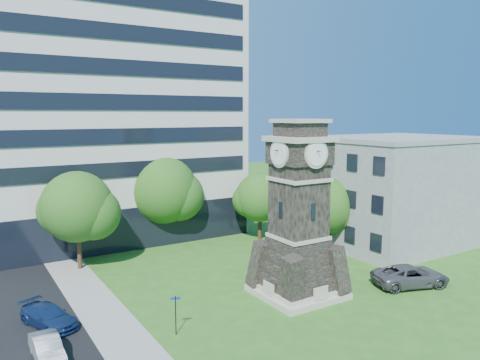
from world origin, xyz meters
TOP-DOWN VIEW (x-y plane):
  - ground at (0.00, 0.00)m, footprint 160.00×160.00m
  - sidewalk at (-9.50, 5.00)m, footprint 3.00×70.00m
  - clock_tower at (3.00, 2.00)m, footprint 5.40×5.40m
  - office_tall at (-3.20, 25.84)m, footprint 26.20×15.11m
  - office_low at (19.97, 8.00)m, footprint 15.20×12.20m
  - car_street_mid at (-13.48, 1.82)m, footprint 1.39×3.70m
  - car_street_north at (-12.73, 5.87)m, footprint 3.19×4.64m
  - car_east_lot at (11.11, -1.10)m, footprint 6.15×4.27m
  - park_bench at (1.69, 1.83)m, footprint 1.84×0.49m
  - street_sign at (-6.71, 0.89)m, footprint 0.55×0.06m
  - tree_nw at (-8.58, 15.65)m, footprint 6.32×5.75m
  - tree_nc at (0.29, 19.14)m, footprint 7.18×6.53m
  - tree_ne at (9.06, 15.54)m, footprint 5.42×4.93m
  - tree_east at (11.83, 9.14)m, footprint 5.91×5.37m

SIDE VIEW (x-z plane):
  - ground at x=0.00m, z-range 0.00..0.00m
  - sidewalk at x=-9.50m, z-range 0.00..0.06m
  - park_bench at x=1.69m, z-range 0.03..0.98m
  - car_street_mid at x=-13.48m, z-range 0.00..1.21m
  - car_street_north at x=-12.73m, z-range 0.00..1.25m
  - car_east_lot at x=11.11m, z-range 0.00..1.56m
  - street_sign at x=-6.71m, z-range 0.29..2.59m
  - tree_east at x=11.83m, z-range 0.62..7.58m
  - tree_ne at x=9.06m, z-range 0.74..7.49m
  - tree_nw at x=-8.58m, z-range 0.94..8.99m
  - tree_nc at x=0.29m, z-range 0.81..9.37m
  - office_low at x=19.97m, z-range 0.01..10.41m
  - clock_tower at x=3.00m, z-range -0.83..11.39m
  - office_tall at x=-3.20m, z-range -0.08..28.52m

